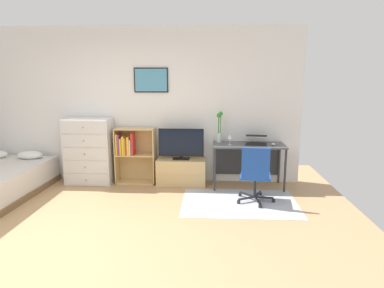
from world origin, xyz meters
TOP-DOWN VIEW (x-y plane):
  - ground_plane at (0.00, 0.00)m, footprint 7.20×7.20m
  - wall_back_with_posters at (0.00, 2.43)m, footprint 6.12×0.09m
  - area_rug at (1.94, 1.32)m, footprint 1.70×1.20m
  - dresser at (-0.61, 2.15)m, footprint 0.79×0.46m
  - bookshelf at (0.13, 2.22)m, footprint 0.69×0.30m
  - tv_stand at (1.00, 2.17)m, footprint 0.84×0.41m
  - television at (1.00, 2.15)m, footprint 0.77×0.16m
  - desk at (2.14, 2.17)m, footprint 1.19×0.55m
  - office_chair at (2.16, 1.32)m, footprint 0.57×0.58m
  - laptop at (2.27, 2.15)m, footprint 0.40×0.42m
  - computer_mouse at (2.53, 2.04)m, footprint 0.06×0.10m
  - bamboo_vase at (1.64, 2.25)m, footprint 0.11×0.10m
  - wine_glass at (1.82, 2.00)m, footprint 0.07×0.07m

SIDE VIEW (x-z plane):
  - ground_plane at x=0.00m, z-range 0.00..0.00m
  - area_rug at x=1.94m, z-range 0.00..0.01m
  - tv_stand at x=1.00m, z-range 0.00..0.45m
  - office_chair at x=2.16m, z-range 0.03..0.89m
  - bookshelf at x=0.13m, z-range 0.07..1.05m
  - dresser at x=-0.61m, z-range 0.00..1.14m
  - desk at x=2.14m, z-range 0.23..0.97m
  - television at x=1.00m, z-range 0.45..0.98m
  - computer_mouse at x=2.53m, z-range 0.74..0.77m
  - laptop at x=2.27m, z-range 0.72..0.88m
  - wine_glass at x=1.82m, z-range 0.78..0.96m
  - bamboo_vase at x=1.64m, z-range 0.73..1.26m
  - wall_back_with_posters at x=0.00m, z-range 0.00..2.70m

